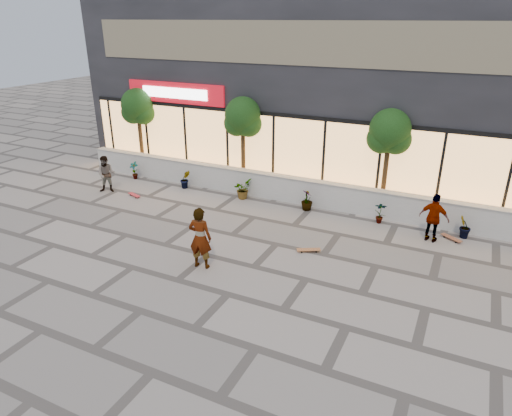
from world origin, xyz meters
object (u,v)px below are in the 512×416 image
at_px(tree_west, 138,108).
at_px(skateboard_center, 309,250).
at_px(tree_midwest, 243,119).
at_px(tree_mideast, 389,134).
at_px(skater_right_near, 434,218).
at_px(skateboard_right_near, 451,238).
at_px(skateboard_left, 134,195).
at_px(skater_left, 107,174).
at_px(skater_center, 200,238).

distance_m(tree_west, skateboard_center, 11.46).
distance_m(tree_west, tree_midwest, 5.50).
distance_m(tree_mideast, skater_right_near, 3.55).
bearing_deg(tree_west, tree_mideast, 0.00).
bearing_deg(tree_mideast, skateboard_center, -106.88).
distance_m(tree_mideast, skateboard_right_near, 4.25).
height_order(tree_midwest, skater_right_near, tree_midwest).
distance_m(tree_mideast, skateboard_center, 5.50).
relative_size(skateboard_center, skateboard_right_near, 1.03).
distance_m(tree_midwest, skateboard_left, 5.51).
relative_size(tree_mideast, skateboard_center, 5.18).
xyz_separation_m(tree_west, skater_left, (0.59, -3.08, -2.20)).
xyz_separation_m(tree_west, skateboard_center, (10.15, -4.46, -2.91)).
height_order(skater_left, skateboard_right_near, skater_left).
bearing_deg(tree_mideast, skater_center, -120.23).
bearing_deg(skateboard_right_near, skater_left, -139.90).
bearing_deg(skateboard_center, skater_right_near, 7.64).
relative_size(tree_west, skater_center, 2.05).
height_order(skateboard_center, skateboard_right_near, same).
distance_m(tree_west, tree_mideast, 11.50).
xyz_separation_m(skater_center, skateboard_right_near, (6.60, 5.17, -0.88)).
bearing_deg(tree_mideast, skater_right_near, -43.59).
bearing_deg(tree_west, skateboard_right_near, -6.32).
bearing_deg(skater_right_near, tree_midwest, -1.93).
relative_size(skater_right_near, skateboard_center, 2.20).
xyz_separation_m(tree_midwest, tree_mideast, (6.00, 0.00, 0.00)).
distance_m(tree_midwest, skater_left, 6.20).
bearing_deg(skater_center, tree_midwest, -81.47).
relative_size(tree_midwest, skateboard_center, 5.18).
bearing_deg(skater_center, skater_left, -36.24).
bearing_deg(skater_center, skateboard_left, -41.85).
relative_size(skater_center, skateboard_left, 2.64).
bearing_deg(skater_right_near, skateboard_left, 17.11).
distance_m(tree_west, skateboard_left, 4.65).
bearing_deg(skater_center, skateboard_right_near, -150.46).
bearing_deg(tree_midwest, tree_west, 180.00).
distance_m(skateboard_center, skateboard_right_near, 4.96).
xyz_separation_m(skater_left, skateboard_right_near, (13.58, 1.51, -0.71)).
bearing_deg(skater_left, tree_west, 74.35).
height_order(tree_west, skater_right_near, tree_west).
relative_size(tree_mideast, skateboard_left, 5.42).
bearing_deg(skateboard_right_near, tree_midwest, -156.50).
bearing_deg(skateboard_left, tree_midwest, 59.78).
xyz_separation_m(tree_mideast, skateboard_right_near, (2.67, -1.57, -2.91)).
distance_m(skater_left, skateboard_left, 1.53).
xyz_separation_m(tree_mideast, skateboard_center, (-1.35, -4.46, -2.91)).
bearing_deg(tree_mideast, skateboard_left, -162.29).
height_order(skater_left, skater_right_near, skater_right_near).
bearing_deg(skater_left, skateboard_center, -34.76).
relative_size(tree_mideast, skater_right_near, 2.35).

